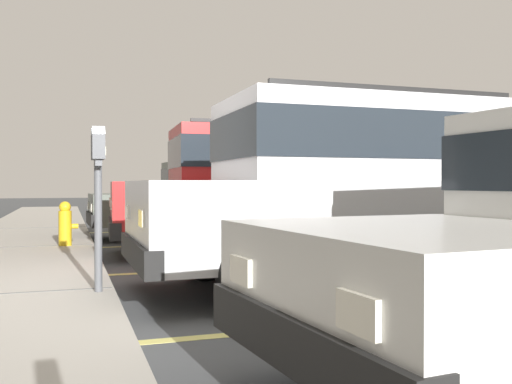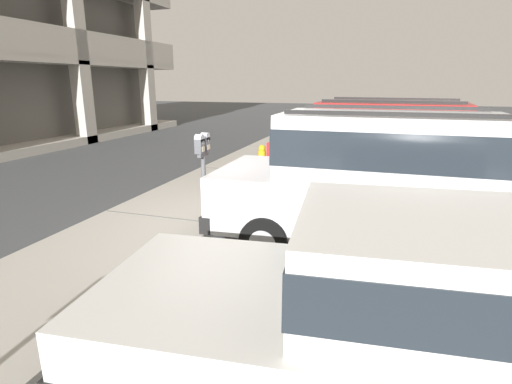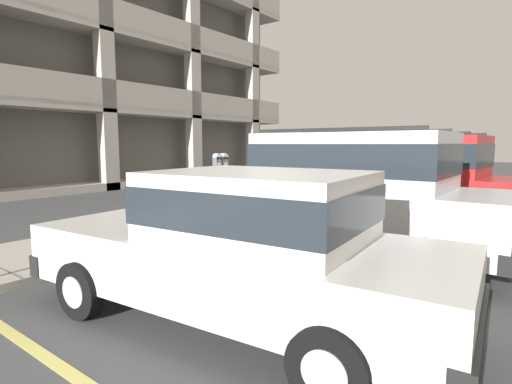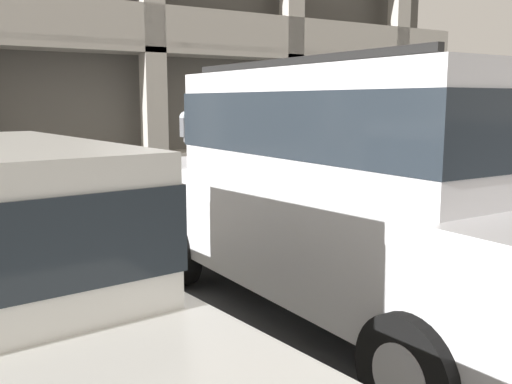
{
  "view_description": "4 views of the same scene",
  "coord_description": "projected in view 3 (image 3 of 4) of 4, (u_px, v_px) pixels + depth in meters",
  "views": [
    {
      "loc": [
        -5.51,
        0.62,
        1.11
      ],
      "look_at": [
        -0.23,
        -1.14,
        1.02
      ],
      "focal_mm": 40.0,
      "sensor_mm": 36.0,
      "label": 1
    },
    {
      "loc": [
        -5.71,
        -2.29,
        2.37
      ],
      "look_at": [
        -0.3,
        -0.56,
        0.8
      ],
      "focal_mm": 28.0,
      "sensor_mm": 36.0,
      "label": 2
    },
    {
      "loc": [
        -6.06,
        -5.05,
        1.8
      ],
      "look_at": [
        -0.41,
        -0.74,
        0.94
      ],
      "focal_mm": 28.0,
      "sensor_mm": 36.0,
      "label": 3
    },
    {
      "loc": [
        -3.13,
        -5.73,
        1.74
      ],
      "look_at": [
        0.11,
        -0.58,
        0.76
      ],
      "focal_mm": 40.0,
      "sensor_mm": 36.0,
      "label": 4
    }
  ],
  "objects": [
    {
      "name": "parking_stall_lines",
      "position": [
        337.0,
        230.0,
        8.41
      ],
      "size": [
        12.41,
        4.8,
        0.01
      ],
      "color": "#DBD16B",
      "rests_on": "ground_plane"
    },
    {
      "name": "dark_hatchback",
      "position": [
        409.0,
        176.0,
        8.93
      ],
      "size": [
        2.2,
        4.88,
        2.03
      ],
      "rotation": [
        0.0,
        0.0,
        -0.06
      ],
      "color": "red",
      "rests_on": "ground_plane"
    },
    {
      "name": "silver_suv",
      "position": [
        349.0,
        188.0,
        6.45
      ],
      "size": [
        2.04,
        4.79,
        2.03
      ],
      "rotation": [
        0.0,
        0.0,
        0.01
      ],
      "color": "silver",
      "rests_on": "ground_plane"
    },
    {
      "name": "fire_hydrant",
      "position": [
        310.0,
        190.0,
        11.53
      ],
      "size": [
        0.3,
        0.3,
        0.7
      ],
      "color": "gold",
      "rests_on": "sidewalk"
    },
    {
      "name": "red_sedan",
      "position": [
        243.0,
        243.0,
        3.99
      ],
      "size": [
        2.14,
        4.62,
        1.54
      ],
      "rotation": [
        0.0,
        0.0,
        0.09
      ],
      "color": "silver",
      "rests_on": "ground_plane"
    },
    {
      "name": "sidewalk",
      "position": [
        194.0,
        223.0,
        8.82
      ],
      "size": [
        40.0,
        2.2,
        0.12
      ],
      "color": "#ADA89E",
      "rests_on": "ground_plane"
    },
    {
      "name": "parking_meter_near",
      "position": [
        221.0,
        172.0,
        7.99
      ],
      "size": [
        0.35,
        0.12,
        1.5
      ],
      "color": "#595B60",
      "rests_on": "sidewalk"
    },
    {
      "name": "ground_plane",
      "position": [
        239.0,
        236.0,
        8.05
      ],
      "size": [
        80.0,
        80.0,
        0.1
      ],
      "color": "#444749"
    },
    {
      "name": "blue_coupe",
      "position": [
        430.0,
        179.0,
        11.37
      ],
      "size": [
        1.91,
        4.52,
        1.54
      ],
      "rotation": [
        0.0,
        0.0,
        0.02
      ],
      "color": "#5B665B",
      "rests_on": "ground_plane"
    }
  ]
}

